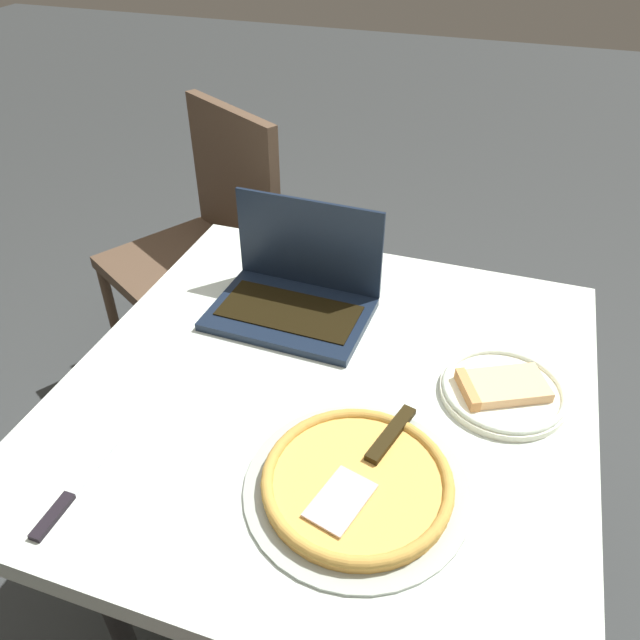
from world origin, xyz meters
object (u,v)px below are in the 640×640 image
pizza_plate (503,390)px  dining_table (327,407)px  chair_near (207,238)px  table_knife (69,497)px  laptop (296,291)px  pizza_tray (357,482)px

pizza_plate → dining_table: bearing=-76.7°
chair_near → table_knife: bearing=16.8°
laptop → table_knife: 0.62m
table_knife → chair_near: 1.16m
laptop → table_knife: size_ratio=1.67×
pizza_tray → chair_near: 1.22m
laptop → chair_near: bearing=-135.2°
table_knife → chair_near: chair_near is taller
pizza_plate → chair_near: 1.17m
table_knife → pizza_tray: bearing=110.9°
dining_table → laptop: bearing=-146.3°
pizza_tray → table_knife: pizza_tray is taller
chair_near → pizza_tray: bearing=39.2°
dining_table → pizza_plate: pizza_plate is taller
laptop → pizza_plate: (0.14, 0.47, -0.03)m
dining_table → pizza_plate: 0.34m
pizza_tray → laptop: bearing=-148.5°
laptop → pizza_plate: size_ratio=1.47×
pizza_tray → table_knife: bearing=-69.1°
laptop → chair_near: size_ratio=0.38×
pizza_plate → chair_near: chair_near is taller
dining_table → pizza_tray: 0.26m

